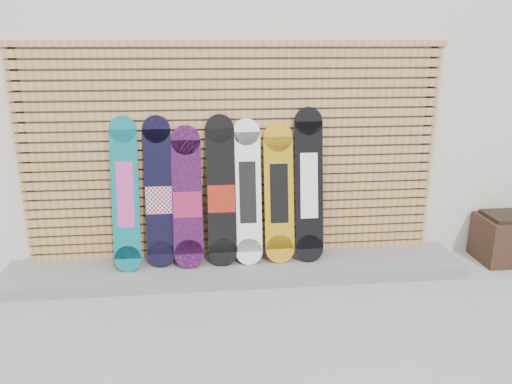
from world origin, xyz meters
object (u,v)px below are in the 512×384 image
at_px(snowboard_4, 248,192).
at_px(snowboard_6, 309,186).
at_px(snowboard_2, 187,198).
at_px(snowboard_1, 159,194).
at_px(snowboard_3, 221,192).
at_px(snowboard_0, 125,195).
at_px(snowboard_5, 279,193).

relative_size(snowboard_4, snowboard_6, 0.93).
relative_size(snowboard_2, snowboard_4, 0.96).
relative_size(snowboard_1, snowboard_6, 0.96).
distance_m(snowboard_2, snowboard_3, 0.34).
xyz_separation_m(snowboard_0, snowboard_5, (1.51, 0.02, -0.04)).
xyz_separation_m(snowboard_0, snowboard_4, (1.19, 0.02, -0.02)).
xyz_separation_m(snowboard_3, snowboard_6, (0.88, 0.00, 0.04)).
bearing_deg(snowboard_2, snowboard_6, 0.72).
bearing_deg(snowboard_5, snowboard_2, -178.75).
relative_size(snowboard_2, snowboard_3, 0.93).
bearing_deg(snowboard_6, snowboard_4, 179.90).
bearing_deg(snowboard_1, snowboard_5, -0.49).
height_order(snowboard_2, snowboard_6, snowboard_6).
bearing_deg(snowboard_5, snowboard_6, -0.87).
height_order(snowboard_0, snowboard_6, snowboard_6).
bearing_deg(snowboard_6, snowboard_3, -179.73).
distance_m(snowboard_4, snowboard_5, 0.32).
relative_size(snowboard_1, snowboard_5, 1.06).
distance_m(snowboard_5, snowboard_6, 0.31).
relative_size(snowboard_2, snowboard_6, 0.90).
distance_m(snowboard_3, snowboard_4, 0.26).
height_order(snowboard_0, snowboard_3, same).
bearing_deg(snowboard_4, snowboard_2, -178.43).
bearing_deg(snowboard_2, snowboard_4, 1.57).
bearing_deg(snowboard_5, snowboard_0, -179.09).
height_order(snowboard_2, snowboard_5, snowboard_5).
height_order(snowboard_0, snowboard_5, snowboard_0).
xyz_separation_m(snowboard_2, snowboard_4, (0.60, 0.02, 0.04)).
height_order(snowboard_0, snowboard_4, snowboard_0).
bearing_deg(snowboard_6, snowboard_1, 179.43).
height_order(snowboard_1, snowboard_6, snowboard_6).
distance_m(snowboard_0, snowboard_1, 0.32).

